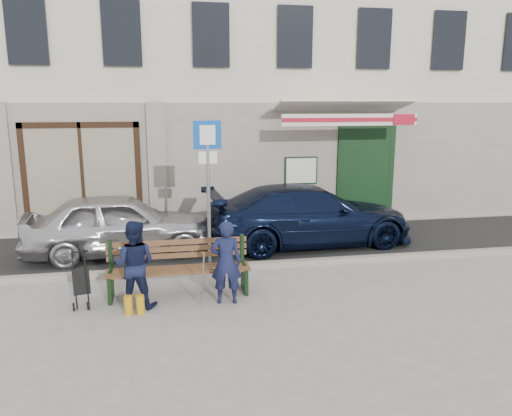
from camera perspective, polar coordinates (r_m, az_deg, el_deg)
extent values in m
plane|color=#9E9991|center=(8.46, -1.40, -10.37)|extent=(80.00, 80.00, 0.00)
cube|color=#282828|center=(11.36, -3.85, -4.43)|extent=(60.00, 3.20, 0.01)
cube|color=#9E9384|center=(9.83, -2.78, -6.74)|extent=(60.00, 0.18, 0.12)
cube|color=beige|center=(16.36, -6.39, 18.23)|extent=(20.00, 7.00, 10.00)
cube|color=#9E9384|center=(12.85, -4.91, 4.76)|extent=(20.00, 0.12, 3.20)
cube|color=maroon|center=(13.01, -19.13, 4.00)|extent=(2.50, 0.12, 2.00)
cube|color=black|center=(13.81, 12.37, 3.78)|extent=(1.60, 0.10, 2.60)
cube|color=black|center=(14.25, 11.63, 3.66)|extent=(1.25, 0.90, 2.40)
cube|color=white|center=(13.17, 5.19, 4.28)|extent=(0.80, 0.03, 0.65)
cube|color=white|center=(13.11, 9.46, 11.28)|extent=(3.40, 1.72, 0.42)
cube|color=white|center=(12.32, 10.77, 9.88)|extent=(3.40, 0.05, 0.28)
cube|color=#AE152C|center=(12.29, 10.82, 9.88)|extent=(3.40, 0.02, 0.10)
imported|color=silver|center=(11.02, -15.34, -1.77)|extent=(4.08, 1.95, 1.35)
imported|color=black|center=(11.44, 6.10, -0.82)|extent=(4.86, 2.23, 1.38)
cylinder|color=gray|center=(9.65, -5.44, 1.03)|extent=(0.07, 0.07, 2.78)
cube|color=#0C46A9|center=(9.50, -5.59, 8.32)|extent=(0.53, 0.11, 0.53)
cube|color=white|center=(9.47, -5.57, 8.31)|extent=(0.30, 0.06, 0.36)
cube|color=white|center=(9.53, -5.54, 5.76)|extent=(0.36, 0.08, 0.23)
cube|color=brown|center=(8.56, -8.82, -7.02)|extent=(2.40, 0.50, 0.04)
cube|color=brown|center=(8.74, -8.94, -4.63)|extent=(2.40, 0.10, 0.36)
cube|color=black|center=(8.69, -16.26, -8.66)|extent=(0.06, 0.50, 0.45)
cube|color=black|center=(8.73, -1.33, -8.06)|extent=(0.06, 0.50, 0.45)
cube|color=white|center=(8.50, -3.71, -6.82)|extent=(0.34, 0.25, 0.11)
cylinder|color=gray|center=(7.92, -6.13, -8.14)|extent=(0.07, 0.34, 0.96)
cylinder|color=#C08913|center=(8.08, -14.39, -10.72)|extent=(0.13, 0.13, 0.30)
cylinder|color=#C08913|center=(8.07, -13.09, -10.69)|extent=(0.13, 0.13, 0.30)
imported|color=#151939|center=(8.11, -3.44, -6.20)|extent=(0.54, 0.38, 1.38)
imported|color=#131835|center=(8.17, -13.75, -6.25)|extent=(0.80, 0.69, 1.42)
cylinder|color=black|center=(8.49, -20.11, -10.58)|extent=(0.06, 0.13, 0.13)
cylinder|color=black|center=(8.46, -18.62, -10.57)|extent=(0.06, 0.13, 0.13)
cube|color=black|center=(8.52, -19.35, -7.94)|extent=(0.30, 0.29, 0.43)
cylinder|color=black|center=(8.48, -19.46, -4.73)|extent=(0.24, 0.08, 0.02)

